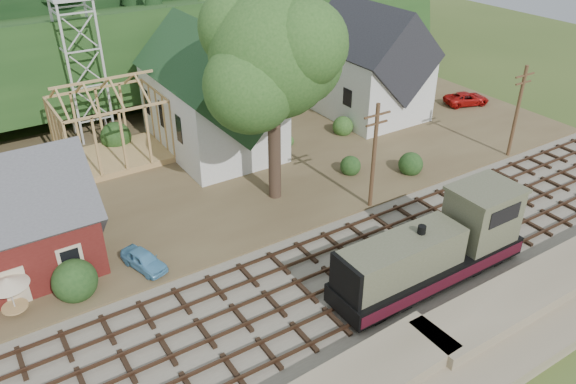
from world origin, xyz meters
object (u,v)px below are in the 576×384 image
locomotive (437,249)px  patio_set (8,283)px  car_blue (144,260)px  car_red (467,99)px

locomotive → patio_set: locomotive is taller
car_blue → car_red: size_ratio=0.73×
car_blue → car_red: bearing=-4.7°
car_blue → patio_set: (-7.25, -0.10, 1.48)m
car_blue → patio_set: 7.40m
car_red → locomotive: bearing=145.9°
car_red → patio_set: size_ratio=1.89×
car_blue → patio_set: patio_set is taller
car_blue → patio_set: bearing=163.5°
locomotive → patio_set: bearing=155.2°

